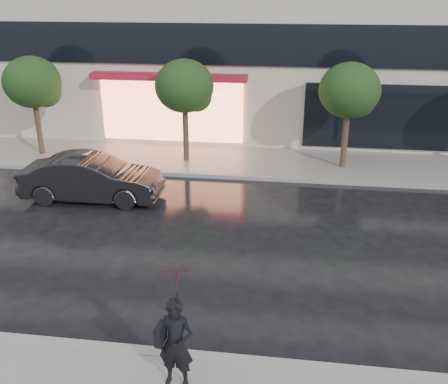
# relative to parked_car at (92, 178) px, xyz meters

# --- Properties ---
(ground) EXTENTS (120.00, 120.00, 0.00)m
(ground) POSITION_rel_parked_car_xyz_m (5.25, -6.00, -0.73)
(ground) COLOR black
(ground) RESTS_ON ground
(sidewalk_far) EXTENTS (60.00, 3.50, 0.12)m
(sidewalk_far) POSITION_rel_parked_car_xyz_m (5.25, 4.25, -0.67)
(sidewalk_far) COLOR slate
(sidewalk_far) RESTS_ON ground
(curb_near) EXTENTS (60.00, 0.25, 0.14)m
(curb_near) POSITION_rel_parked_car_xyz_m (5.25, -7.00, -0.66)
(curb_near) COLOR gray
(curb_near) RESTS_ON ground
(curb_far) EXTENTS (60.00, 0.25, 0.14)m
(curb_far) POSITION_rel_parked_car_xyz_m (5.25, 2.50, -0.66)
(curb_far) COLOR gray
(curb_far) RESTS_ON ground
(tree_far_west) EXTENTS (2.20, 2.20, 3.99)m
(tree_far_west) POSITION_rel_parked_car_xyz_m (-3.69, 4.03, 2.19)
(tree_far_west) COLOR #33261C
(tree_far_west) RESTS_ON ground
(tree_mid_west) EXTENTS (2.20, 2.20, 3.99)m
(tree_mid_west) POSITION_rel_parked_car_xyz_m (2.31, 4.03, 2.19)
(tree_mid_west) COLOR #33261C
(tree_mid_west) RESTS_ON ground
(tree_mid_east) EXTENTS (2.20, 2.20, 3.99)m
(tree_mid_east) POSITION_rel_parked_car_xyz_m (8.31, 4.03, 2.19)
(tree_mid_east) COLOR #33261C
(tree_mid_east) RESTS_ON ground
(parked_car) EXTENTS (4.50, 1.68, 1.47)m
(parked_car) POSITION_rel_parked_car_xyz_m (0.00, 0.00, 0.00)
(parked_car) COLOR black
(parked_car) RESTS_ON ground
(pedestrian_with_umbrella) EXTENTS (0.95, 0.96, 2.29)m
(pedestrian_with_umbrella) POSITION_rel_parked_car_xyz_m (4.56, -7.73, 0.84)
(pedestrian_with_umbrella) COLOR black
(pedestrian_with_umbrella) RESTS_ON sidewalk_near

